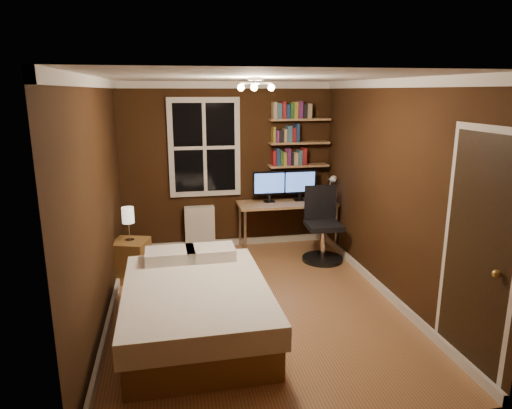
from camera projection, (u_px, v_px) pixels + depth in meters
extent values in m
plane|color=brown|center=(254.00, 303.00, 5.22)|extent=(4.20, 4.20, 0.00)
cube|color=black|center=(228.00, 167.00, 6.92)|extent=(3.20, 0.04, 2.50)
cube|color=black|center=(99.00, 204.00, 4.62)|extent=(0.04, 4.20, 2.50)
cube|color=black|center=(391.00, 191.00, 5.22)|extent=(0.04, 4.20, 2.50)
cube|color=white|center=(254.00, 77.00, 4.62)|extent=(3.20, 4.20, 0.02)
cube|color=silver|center=(204.00, 148.00, 6.75)|extent=(1.06, 0.06, 1.46)
sphere|color=gold|center=(496.00, 274.00, 3.51)|extent=(0.06, 0.06, 0.06)
cube|color=#9E754C|center=(299.00, 166.00, 7.01)|extent=(0.92, 0.22, 0.03)
cube|color=#9E754C|center=(299.00, 143.00, 6.92)|extent=(0.92, 0.22, 0.03)
cube|color=#9E754C|center=(300.00, 119.00, 6.84)|extent=(0.92, 0.22, 0.03)
cube|color=brown|center=(197.00, 321.00, 4.53)|extent=(1.33, 1.89, 0.30)
cube|color=white|center=(196.00, 296.00, 4.47)|extent=(1.41, 1.94, 0.22)
cube|color=silver|center=(170.00, 255.00, 5.07)|extent=(0.55, 0.38, 0.13)
cube|color=silver|center=(210.00, 252.00, 5.16)|extent=(0.55, 0.38, 0.13)
cube|color=brown|center=(131.00, 260.00, 5.82)|extent=(0.52, 0.52, 0.53)
cube|color=silver|center=(200.00, 228.00, 6.94)|extent=(0.45, 0.16, 0.67)
cube|color=#9E754C|center=(288.00, 203.00, 6.92)|extent=(1.52, 0.57, 0.04)
cylinder|color=beige|center=(245.00, 234.00, 6.64)|extent=(0.04, 0.04, 0.69)
cylinder|color=beige|center=(337.00, 228.00, 6.91)|extent=(0.04, 0.04, 0.69)
cylinder|color=beige|center=(240.00, 224.00, 7.11)|extent=(0.04, 0.04, 0.69)
cylinder|color=beige|center=(326.00, 220.00, 7.37)|extent=(0.04, 0.04, 0.69)
cylinder|color=black|center=(322.00, 259.00, 6.54)|extent=(0.58, 0.58, 0.05)
cylinder|color=silver|center=(323.00, 243.00, 6.48)|extent=(0.06, 0.06, 0.43)
cube|color=black|center=(324.00, 226.00, 6.42)|extent=(0.50, 0.50, 0.08)
cube|color=black|center=(320.00, 202.00, 6.55)|extent=(0.45, 0.07, 0.50)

